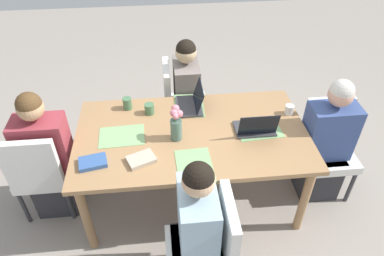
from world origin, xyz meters
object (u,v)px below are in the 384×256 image
(laptop_near_left_mid, at_px, (192,103))
(person_head_left_right_near, at_px, (324,146))
(dining_table, at_px, (192,140))
(chair_near_left_mid, at_px, (179,100))
(coffee_mug_near_right, at_px, (289,110))
(book_red_cover, at_px, (93,162))
(book_blue_cover, at_px, (141,159))
(person_far_left_near, at_px, (197,236))
(chair_far_left_near, at_px, (210,245))
(flower_vase, at_px, (176,124))
(chair_head_right_left_far, at_px, (40,170))
(chair_head_left_right_near, at_px, (327,143))
(coffee_mug_near_left, at_px, (149,109))
(person_near_left_mid, at_px, (187,101))
(laptop_head_left_right_near, at_px, (256,128))
(coffee_mug_centre_left, at_px, (127,103))
(person_head_right_left_far, at_px, (49,161))

(laptop_near_left_mid, bearing_deg, person_head_left_right_near, 160.92)
(dining_table, relative_size, person_head_left_right_near, 1.57)
(chair_near_left_mid, relative_size, laptop_near_left_mid, 2.81)
(dining_table, bearing_deg, person_head_left_right_near, 178.40)
(coffee_mug_near_right, height_order, book_red_cover, coffee_mug_near_right)
(book_red_cover, relative_size, book_blue_cover, 1.00)
(person_far_left_near, distance_m, person_head_left_right_near, 1.43)
(chair_far_left_near, bearing_deg, person_head_left_right_near, -143.55)
(book_red_cover, bearing_deg, flower_vase, -171.63)
(chair_head_right_left_far, bearing_deg, dining_table, -178.15)
(chair_head_left_right_near, xyz_separation_m, coffee_mug_near_left, (1.56, -0.26, 0.30))
(chair_near_left_mid, xyz_separation_m, coffee_mug_near_right, (-0.91, 0.68, 0.30))
(chair_far_left_near, distance_m, coffee_mug_near_left, 1.26)
(coffee_mug_near_right, bearing_deg, person_near_left_mid, -36.40)
(person_far_left_near, xyz_separation_m, coffee_mug_near_left, (0.29, -1.11, 0.28))
(chair_head_right_left_far, bearing_deg, coffee_mug_near_right, -174.28)
(laptop_head_left_right_near, bearing_deg, chair_head_right_left_far, -0.03)
(person_near_left_mid, bearing_deg, coffee_mug_near_left, 53.16)
(chair_far_left_near, relative_size, laptop_near_left_mid, 2.81)
(person_near_left_mid, relative_size, chair_head_right_left_far, 1.33)
(book_blue_cover, bearing_deg, chair_far_left_near, 104.15)
(chair_far_left_near, relative_size, laptop_head_left_right_near, 2.81)
(dining_table, height_order, chair_head_left_right_near, chair_head_left_right_near)
(book_red_cover, height_order, book_blue_cover, book_red_cover)
(coffee_mug_near_right, bearing_deg, person_far_left_near, 47.17)
(laptop_head_left_right_near, relative_size, coffee_mug_near_right, 3.76)
(laptop_head_left_right_near, bearing_deg, chair_head_left_right_near, -173.23)
(flower_vase, distance_m, coffee_mug_near_left, 0.42)
(laptop_head_left_right_near, bearing_deg, laptop_near_left_mid, -39.86)
(chair_far_left_near, distance_m, coffee_mug_centre_left, 1.41)
(book_red_cover, bearing_deg, person_head_right_left_far, -46.98)
(flower_vase, bearing_deg, chair_far_left_near, 100.85)
(chair_head_left_right_near, distance_m, coffee_mug_near_right, 0.48)
(chair_head_right_left_far, distance_m, coffee_mug_near_right, 2.15)
(chair_head_left_right_near, height_order, laptop_near_left_mid, laptop_near_left_mid)
(person_near_left_mid, height_order, laptop_near_left_mid, person_near_left_mid)
(coffee_mug_near_right, bearing_deg, laptop_near_left_mid, -12.59)
(dining_table, distance_m, laptop_near_left_mid, 0.38)
(person_far_left_near, bearing_deg, dining_table, -93.33)
(person_far_left_near, distance_m, laptop_head_left_right_near, 0.99)
(chair_head_left_right_near, bearing_deg, chair_near_left_mid, -32.41)
(chair_far_left_near, distance_m, person_head_left_right_near, 1.41)
(chair_head_left_right_near, distance_m, laptop_head_left_right_near, 0.77)
(person_far_left_near, relative_size, flower_vase, 4.00)
(chair_far_left_near, bearing_deg, chair_near_left_mid, -87.43)
(chair_near_left_mid, xyz_separation_m, flower_vase, (0.08, 0.90, 0.40))
(chair_far_left_near, distance_m, chair_head_right_left_far, 1.53)
(person_near_left_mid, bearing_deg, chair_far_left_near, 90.08)
(laptop_near_left_mid, bearing_deg, laptop_head_left_right_near, 140.14)
(laptop_near_left_mid, xyz_separation_m, book_red_cover, (0.79, 0.63, -0.03))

